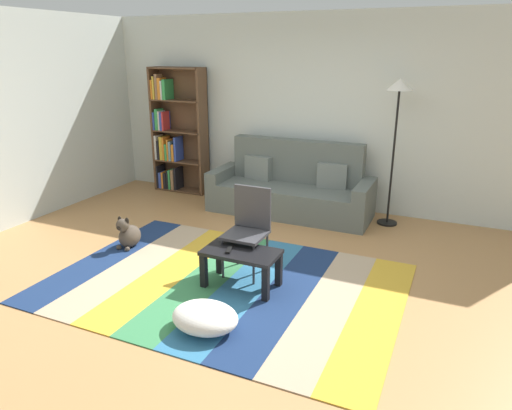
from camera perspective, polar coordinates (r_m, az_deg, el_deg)
The scene contains 12 objects.
ground_plane at distance 4.88m, azimuth -1.29°, elevation -8.45°, with size 14.00×14.00×0.00m, color #B27F4C.
back_wall at distance 6.80m, azimuth 8.07°, elevation 11.04°, with size 6.80×0.10×2.70m, color silver.
left_wall at distance 7.10m, azimuth -24.50°, elevation 9.91°, with size 0.10×5.50×2.70m, color silver.
rug at distance 4.71m, azimuth -3.84°, elevation -9.48°, with size 3.39×2.38×0.01m.
couch at distance 6.59m, azimuth 4.31°, elevation 1.91°, with size 2.26×0.80×1.00m.
bookshelf at distance 7.64m, azimuth -9.95°, elevation 8.43°, with size 0.90×0.28×1.95m.
coffee_table at distance 4.52m, azimuth -1.82°, elevation -6.47°, with size 0.73×0.40×0.37m.
pouf at distance 3.96m, azimuth -6.24°, elevation -13.48°, with size 0.57×0.45×0.22m, color white.
dog at distance 5.65m, azimuth -15.30°, elevation -3.49°, with size 0.22×0.35×0.40m.
standing_lamp at distance 6.12m, azimuth 16.95°, elevation 11.66°, with size 0.32×0.32×1.87m.
tv_remote at distance 4.48m, azimuth -3.31°, elevation -5.48°, with size 0.04×0.15×0.02m, color black.
folding_chair at distance 4.74m, azimuth -0.89°, elevation -2.24°, with size 0.40×0.40×0.90m.
Camera 1 is at (1.88, -3.92, 2.21)m, focal length 32.79 mm.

